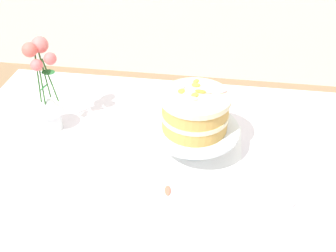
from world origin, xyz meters
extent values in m
cube|color=white|center=(0.00, 0.00, 0.72)|extent=(1.40, 1.00, 0.03)
cylinder|color=brown|center=(-0.60, 0.40, 0.35)|extent=(0.06, 0.06, 0.71)
cylinder|color=brown|center=(0.60, 0.40, 0.35)|extent=(0.06, 0.06, 0.71)
cube|color=white|center=(0.13, 0.05, 0.74)|extent=(0.32, 0.32, 0.00)
cylinder|color=silver|center=(0.13, 0.05, 0.75)|extent=(0.11, 0.11, 0.01)
cylinder|color=silver|center=(0.13, 0.05, 0.79)|extent=(0.03, 0.03, 0.07)
cylinder|color=silver|center=(0.13, 0.05, 0.83)|extent=(0.29, 0.29, 0.01)
cylinder|color=tan|center=(0.13, 0.05, 0.86)|extent=(0.21, 0.21, 0.04)
cylinder|color=beige|center=(0.13, 0.05, 0.89)|extent=(0.21, 0.21, 0.01)
cylinder|color=tan|center=(0.13, 0.05, 0.92)|extent=(0.21, 0.21, 0.04)
cylinder|color=beige|center=(0.13, 0.05, 0.95)|extent=(0.22, 0.22, 0.02)
ellipsoid|color=pink|center=(0.21, 0.08, 0.96)|extent=(0.03, 0.03, 0.01)
ellipsoid|color=pink|center=(0.17, 0.07, 0.96)|extent=(0.04, 0.03, 0.00)
ellipsoid|color=pink|center=(0.08, 0.08, 0.96)|extent=(0.03, 0.04, 0.00)
ellipsoid|color=yellow|center=(0.13, 0.13, 0.96)|extent=(0.02, 0.03, 0.01)
ellipsoid|color=pink|center=(0.13, 0.03, 0.96)|extent=(0.03, 0.03, 0.00)
ellipsoid|color=yellow|center=(0.13, 0.05, 0.96)|extent=(0.03, 0.03, 0.00)
ellipsoid|color=orange|center=(0.15, 0.07, 0.96)|extent=(0.04, 0.02, 0.01)
ellipsoid|color=yellow|center=(0.13, 0.10, 0.96)|extent=(0.03, 0.02, 0.01)
ellipsoid|color=yellow|center=(0.09, 0.06, 0.96)|extent=(0.03, 0.03, 0.00)
cylinder|color=silver|center=(-0.38, 0.10, 0.78)|extent=(0.07, 0.07, 0.07)
cone|color=silver|center=(-0.38, 0.10, 0.84)|extent=(0.10, 0.10, 0.06)
cylinder|color=#2D6028|center=(-0.35, 0.11, 0.94)|extent=(0.03, 0.01, 0.16)
sphere|color=#E26867|center=(-0.34, 0.11, 1.02)|extent=(0.04, 0.04, 0.04)
ellipsoid|color=#236B2D|center=(-0.35, 0.10, 0.97)|extent=(0.05, 0.03, 0.02)
cylinder|color=#2D6028|center=(-0.38, 0.12, 0.95)|extent=(0.01, 0.02, 0.20)
sphere|color=#DE716E|center=(-0.38, 0.13, 1.05)|extent=(0.05, 0.05, 0.05)
cylinder|color=#2D6028|center=(-0.39, 0.10, 0.95)|extent=(0.02, 0.01, 0.20)
sphere|color=#E0655B|center=(-0.40, 0.10, 1.05)|extent=(0.05, 0.05, 0.05)
cylinder|color=#2D6028|center=(-0.38, 0.09, 0.93)|extent=(0.01, 0.02, 0.15)
sphere|color=#F56D6E|center=(-0.38, 0.08, 1.00)|extent=(0.04, 0.04, 0.04)
ellipsoid|color=#236B2D|center=(-0.37, 0.09, 0.92)|extent=(0.02, 0.05, 0.01)
ellipsoid|color=#E56B51|center=(0.08, -0.15, 0.74)|extent=(0.02, 0.04, 0.00)
ellipsoid|color=pink|center=(0.44, -0.14, 0.74)|extent=(0.04, 0.04, 0.01)
camera|label=1|loc=(0.20, -0.97, 1.60)|focal=42.36mm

